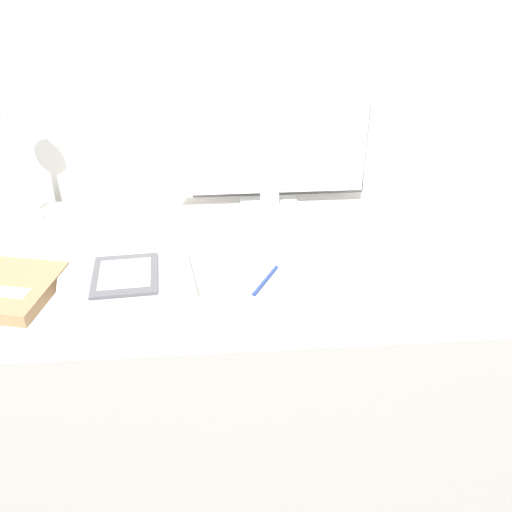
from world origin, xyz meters
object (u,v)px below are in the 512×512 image
Objects in this scene: keyboard at (380,267)px; notebook at (12,289)px; monitor at (270,133)px; pen at (265,280)px; ereader at (125,275)px; desk_lamp at (5,141)px; laptop at (126,280)px.

notebook reaches higher than keyboard.
monitor reaches higher than pen.
monitor is 0.58m from ereader.
ereader is at bearing -177.72° from keyboard.
ereader is at bearing 178.52° from pen.
ereader is at bearing -46.61° from desk_lamp.
laptop reaches higher than keyboard.
notebook is (-0.64, -0.41, -0.22)m from monitor.
desk_lamp is (-0.96, 0.33, 0.23)m from keyboard.
desk_lamp is (-0.33, 0.35, 0.21)m from ereader.
monitor reaches higher than laptop.
laptop is (-0.38, -0.39, -0.22)m from monitor.
ereader is 0.44× the size of desk_lamp.
desk_lamp reaches higher than ereader.
pen is (-0.05, -0.40, -0.23)m from monitor.
keyboard is 0.62m from laptop.
ereader is at bearing 3.87° from notebook.
keyboard is 0.98× the size of laptop.
monitor is 0.71m from desk_lamp.
desk_lamp is at bearing -177.08° from monitor.
keyboard is 0.88m from notebook.
laptop is 0.53m from desk_lamp.
ereader reaches higher than pen.
notebook reaches higher than laptop.
ereader is 0.53m from desk_lamp.
pen is (0.59, 0.01, -0.01)m from notebook.
pen is (0.33, -0.01, -0.01)m from laptop.
pen is at bearing -96.82° from monitor.
laptop reaches higher than pen.
keyboard is at bearing 2.75° from notebook.
pen is (0.33, -0.01, -0.03)m from ereader.
laptop is 0.82× the size of desk_lamp.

